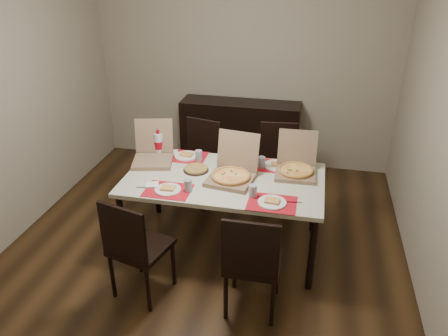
{
  "coord_description": "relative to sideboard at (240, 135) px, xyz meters",
  "views": [
    {
      "loc": [
        0.92,
        -3.39,
        2.61
      ],
      "look_at": [
        0.17,
        0.04,
        0.85
      ],
      "focal_mm": 35.0,
      "sensor_mm": 36.0,
      "label": 1
    }
  ],
  "objects": [
    {
      "name": "pizza_box_right",
      "position": [
        0.8,
        -1.51,
        0.36
      ],
      "size": [
        0.37,
        0.41,
        0.36
      ],
      "color": "#7E6248",
      "rests_on": "dining_table"
    },
    {
      "name": "setting_far_right",
      "position": [
        0.58,
        -1.42,
        0.32
      ],
      "size": [
        0.44,
        0.3,
        0.11
      ],
      "color": "red",
      "rests_on": "dining_table"
    },
    {
      "name": "napkin_loose",
      "position": [
        0.28,
        -1.72,
        0.31
      ],
      "size": [
        0.16,
        0.16,
        0.02
      ],
      "primitive_type": "cube",
      "rotation": [
        0.0,
        0.0,
        0.61
      ],
      "color": "white",
      "rests_on": "dining_table"
    },
    {
      "name": "room_walls",
      "position": [
        0.0,
        -1.35,
        1.28
      ],
      "size": [
        3.84,
        4.02,
        2.62
      ],
      "color": "gray",
      "rests_on": "ground"
    },
    {
      "name": "dining_table",
      "position": [
        0.17,
        -1.74,
        0.23
      ],
      "size": [
        1.8,
        1.0,
        0.75
      ],
      "color": "beige",
      "rests_on": "ground"
    },
    {
      "name": "chair_far_right",
      "position": [
        0.58,
        -0.81,
        0.06
      ],
      "size": [
        0.46,
        0.46,
        0.93
      ],
      "color": "black",
      "rests_on": "ground"
    },
    {
      "name": "chair_near_left",
      "position": [
        -0.37,
        -2.58,
        0.06
      ],
      "size": [
        0.51,
        0.51,
        0.93
      ],
      "color": "black",
      "rests_on": "ground"
    },
    {
      "name": "soda_bottle",
      "position": [
        -0.58,
        -1.39,
        0.41
      ],
      "size": [
        0.09,
        0.09,
        0.27
      ],
      "color": "silver",
      "rests_on": "dining_table"
    },
    {
      "name": "ground",
      "position": [
        0.0,
        -1.78,
        -0.46
      ],
      "size": [
        3.8,
        4.0,
        0.02
      ],
      "primitive_type": "cube",
      "color": "#3B2612",
      "rests_on": "ground"
    },
    {
      "name": "chair_far_left",
      "position": [
        -0.3,
        -0.89,
        0.06
      ],
      "size": [
        0.51,
        0.51,
        0.93
      ],
      "color": "black",
      "rests_on": "ground"
    },
    {
      "name": "setting_near_right",
      "position": [
        0.6,
        -2.08,
        0.32
      ],
      "size": [
        0.45,
        0.3,
        0.11
      ],
      "color": "red",
      "rests_on": "dining_table"
    },
    {
      "name": "pizza_box_center",
      "position": [
        0.25,
        -1.76,
        0.36
      ],
      "size": [
        0.45,
        0.49,
        0.39
      ],
      "color": "#7E6248",
      "rests_on": "dining_table"
    },
    {
      "name": "setting_far_left",
      "position": [
        -0.28,
        -1.4,
        0.32
      ],
      "size": [
        0.47,
        0.3,
        0.11
      ],
      "color": "red",
      "rests_on": "dining_table"
    },
    {
      "name": "setting_near_left",
      "position": [
        -0.23,
        -2.06,
        0.32
      ],
      "size": [
        0.5,
        0.3,
        0.11
      ],
      "color": "red",
      "rests_on": "dining_table"
    },
    {
      "name": "pizza_box_left",
      "position": [
        -0.59,
        -1.54,
        0.36
      ],
      "size": [
        0.46,
        0.49,
        0.37
      ],
      "color": "#7E6248",
      "rests_on": "dining_table"
    },
    {
      "name": "sideboard",
      "position": [
        0.0,
        0.0,
        0.0
      ],
      "size": [
        1.5,
        0.4,
        0.9
      ],
      "primitive_type": "cube",
      "color": "black",
      "rests_on": "ground"
    },
    {
      "name": "faina_plate",
      "position": [
        -0.12,
        -1.66,
        0.31
      ],
      "size": [
        0.24,
        0.24,
        0.03
      ],
      "color": "black",
      "rests_on": "dining_table"
    },
    {
      "name": "chair_near_right",
      "position": [
        0.56,
        -2.56,
        0.06
      ],
      "size": [
        0.42,
        0.42,
        0.93
      ],
      "color": "black",
      "rests_on": "ground"
    },
    {
      "name": "dip_bowl",
      "position": [
        0.33,
        -1.52,
        0.31
      ],
      "size": [
        0.13,
        0.13,
        0.03
      ],
      "primitive_type": "imported",
      "rotation": [
        0.0,
        0.0,
        -0.38
      ],
      "color": "white",
      "rests_on": "dining_table"
    }
  ]
}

